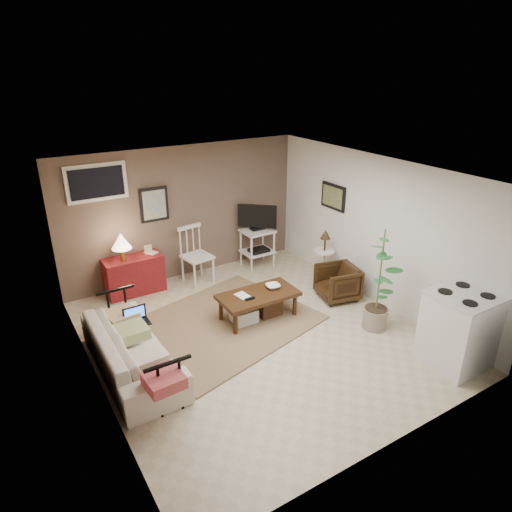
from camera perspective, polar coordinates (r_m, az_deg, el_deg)
floor at (r=6.82m, az=0.14°, el=-9.83°), size 5.00×5.00×0.00m
art_back at (r=8.06m, az=-12.62°, el=6.31°), size 0.50×0.03×0.60m
art_right at (r=8.19m, az=9.63°, el=7.33°), size 0.03×0.60×0.45m
window at (r=7.70m, az=-19.30°, el=8.65°), size 0.96×0.03×0.60m
rug at (r=7.08m, az=-4.29°, el=-8.43°), size 3.08×2.69×0.03m
coffee_table at (r=7.09m, az=0.21°, el=-6.00°), size 1.23×0.65×0.46m
sofa at (r=6.13m, az=-15.39°, el=-10.41°), size 0.61×2.08×0.81m
sofa_pillows at (r=5.90m, az=-14.31°, el=-10.68°), size 0.40×1.98×0.14m
sofa_end_rails at (r=6.19m, az=-14.26°, el=-10.58°), size 0.56×2.08×0.70m
laptop at (r=6.41m, az=-14.76°, el=-7.51°), size 0.32×0.23×0.22m
red_console at (r=8.09m, az=-15.11°, el=-1.92°), size 0.98×0.44×1.13m
spindle_chair at (r=8.24m, az=-7.43°, el=-0.08°), size 0.53×0.53×1.03m
tv_stand at (r=8.75m, az=0.21°, el=2.73°), size 0.58×0.54×1.24m
side_table at (r=8.22m, az=8.56°, el=0.78°), size 0.37×0.37×0.99m
armchair at (r=7.78m, az=10.16°, el=-3.10°), size 0.70×0.73×0.64m
potted_plant at (r=6.82m, az=15.22°, el=-2.50°), size 0.40×0.40×1.60m
stove at (r=6.54m, az=24.05°, el=-8.32°), size 0.80×0.74×1.04m
bowl at (r=7.13m, az=2.14°, el=-3.19°), size 0.23×0.09×0.22m
book_table at (r=6.83m, az=-2.29°, el=-4.41°), size 0.17×0.04×0.23m
book_console at (r=8.01m, az=-13.48°, el=0.90°), size 0.16×0.08×0.22m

